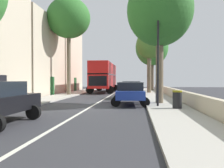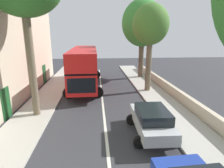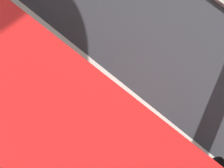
% 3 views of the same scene
% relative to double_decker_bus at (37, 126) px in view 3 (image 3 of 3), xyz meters
% --- Properties ---
extents(double_decker_bus, '(3.65, 11.21, 4.06)m').
position_rel_double_decker_bus_xyz_m(double_decker_bus, '(0.00, 0.00, 0.00)').
color(double_decker_bus, red).
rests_on(double_decker_bus, ground).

